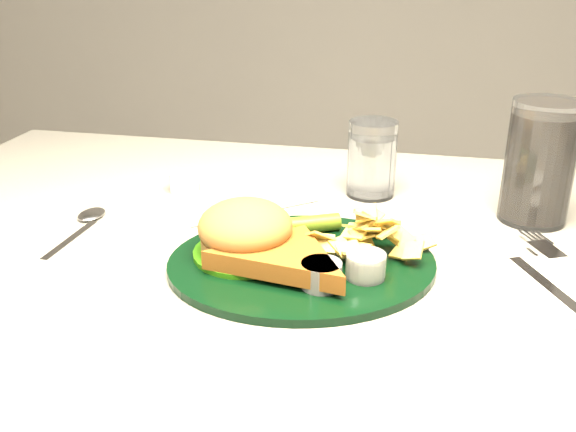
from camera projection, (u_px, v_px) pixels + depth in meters
name	position (u px, v px, depth m)	size (l,w,h in m)	color
dinner_plate	(302.00, 240.00, 0.68)	(0.29, 0.24, 0.07)	black
water_glass	(372.00, 159.00, 0.87)	(0.07, 0.07, 0.10)	silver
cola_glass	(540.00, 162.00, 0.78)	(0.08, 0.08, 0.15)	black
fork_napkin	(552.00, 287.00, 0.64)	(0.15, 0.19, 0.01)	white
spoon	(70.00, 238.00, 0.75)	(0.04, 0.15, 0.01)	silver
ramekin	(184.00, 182.00, 0.90)	(0.04, 0.04, 0.03)	silver
wrapped_straw	(257.00, 211.00, 0.83)	(0.18, 0.06, 0.01)	white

